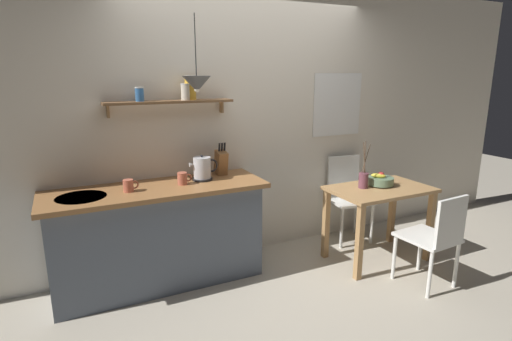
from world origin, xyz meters
TOP-DOWN VIEW (x-y plane):
  - ground_plane at (0.00, 0.00)m, footprint 14.00×14.00m
  - back_wall at (0.20, 0.65)m, footprint 6.80×0.11m
  - kitchen_counter at (-1.00, 0.32)m, footprint 1.83×0.63m
  - wall_shelf at (-0.76, 0.49)m, footprint 1.11×0.20m
  - dining_table at (1.05, -0.14)m, footprint 0.98×0.61m
  - dining_chair_near at (1.10, -0.78)m, footprint 0.44×0.46m
  - dining_chair_far at (1.10, 0.42)m, footprint 0.48×0.45m
  - fruit_bowl at (1.10, -0.08)m, footprint 0.25×0.25m
  - twig_vase at (0.89, -0.07)m, footprint 0.09×0.09m
  - electric_kettle at (-0.58, 0.35)m, footprint 0.26×0.18m
  - knife_block at (-0.36, 0.46)m, footprint 0.09×0.17m
  - coffee_mug_by_sink at (-1.23, 0.26)m, footprint 0.12×0.08m
  - coffee_mug_spare at (-0.78, 0.28)m, footprint 0.13×0.08m
  - pendant_lamp at (-0.63, 0.29)m, footprint 0.24×0.24m

SIDE VIEW (x-z plane):
  - ground_plane at x=0.00m, z-range 0.00..0.00m
  - kitchen_counter at x=-1.00m, z-range 0.01..0.90m
  - dining_chair_near at x=1.10m, z-range 0.05..0.90m
  - dining_chair_far at x=1.10m, z-range 0.06..0.99m
  - dining_table at x=1.05m, z-range 0.24..0.98m
  - fruit_bowl at x=1.10m, z-range 0.73..0.87m
  - twig_vase at x=0.89m, z-range 0.60..1.06m
  - coffee_mug_by_sink at x=-1.23m, z-range 0.89..0.99m
  - coffee_mug_spare at x=-0.78m, z-range 0.89..1.00m
  - electric_kettle at x=-0.58m, z-range 0.88..1.11m
  - knife_block at x=-0.36m, z-range 0.86..1.17m
  - back_wall at x=0.20m, z-range 0.00..2.70m
  - wall_shelf at x=-0.76m, z-range 1.45..1.79m
  - pendant_lamp at x=-0.63m, z-range 1.43..2.05m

